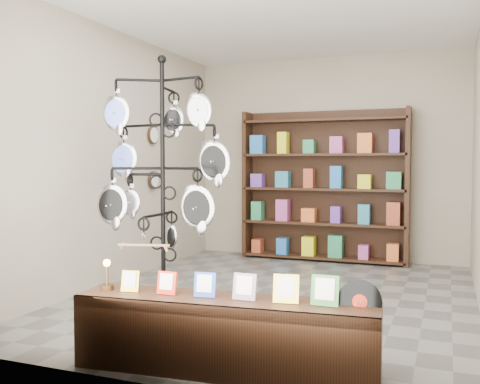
% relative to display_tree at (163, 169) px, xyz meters
% --- Properties ---
extents(ground, '(5.00, 5.00, 0.00)m').
position_rel_display_tree_xyz_m(ground, '(0.67, 1.24, -1.37)').
color(ground, slate).
rests_on(ground, ground).
extents(room_envelope, '(5.00, 5.00, 5.00)m').
position_rel_display_tree_xyz_m(room_envelope, '(0.67, 1.24, 0.48)').
color(room_envelope, '#AEA38C').
rests_on(room_envelope, ground).
extents(display_tree, '(1.22, 1.15, 2.38)m').
position_rel_display_tree_xyz_m(display_tree, '(0.00, 0.00, 0.00)').
color(display_tree, black).
rests_on(display_tree, ground).
extents(front_shelf, '(2.09, 0.61, 0.73)m').
position_rel_display_tree_xyz_m(front_shelf, '(0.97, -0.88, -1.12)').
color(front_shelf, black).
rests_on(front_shelf, ground).
extents(back_shelving, '(2.42, 0.36, 2.20)m').
position_rel_display_tree_xyz_m(back_shelving, '(0.67, 3.54, -0.34)').
color(back_shelving, black).
rests_on(back_shelving, ground).
extents(wall_clocks, '(0.03, 0.24, 0.84)m').
position_rel_display_tree_xyz_m(wall_clocks, '(-1.30, 2.04, 0.13)').
color(wall_clocks, black).
rests_on(wall_clocks, ground).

